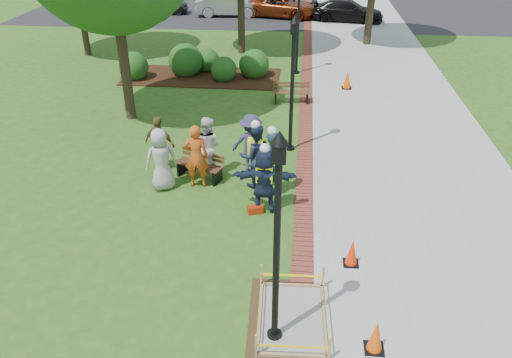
# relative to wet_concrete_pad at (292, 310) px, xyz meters

# --- Properties ---
(ground) EXTENTS (100.00, 100.00, 0.00)m
(ground) POSITION_rel_wet_concrete_pad_xyz_m (-1.56, 2.52, -0.23)
(ground) COLOR #285116
(ground) RESTS_ON ground
(sidewalk) EXTENTS (6.00, 60.00, 0.02)m
(sidewalk) POSITION_rel_wet_concrete_pad_xyz_m (3.44, 12.52, -0.22)
(sidewalk) COLOR #9E9E99
(sidewalk) RESTS_ON ground
(brick_edging) EXTENTS (0.50, 60.00, 0.03)m
(brick_edging) POSITION_rel_wet_concrete_pad_xyz_m (0.19, 12.52, -0.22)
(brick_edging) COLOR maroon
(brick_edging) RESTS_ON ground
(mulch_bed) EXTENTS (7.00, 3.00, 0.05)m
(mulch_bed) POSITION_rel_wet_concrete_pad_xyz_m (-4.56, 14.52, -0.21)
(mulch_bed) COLOR #381E0F
(mulch_bed) RESTS_ON ground
(parking_lot) EXTENTS (36.00, 12.00, 0.01)m
(parking_lot) POSITION_rel_wet_concrete_pad_xyz_m (-1.56, 29.52, -0.23)
(parking_lot) COLOR black
(parking_lot) RESTS_ON ground
(wet_concrete_pad) EXTENTS (1.78, 2.36, 0.55)m
(wet_concrete_pad) POSITION_rel_wet_concrete_pad_xyz_m (0.00, 0.00, 0.00)
(wet_concrete_pad) COLOR #47331E
(wet_concrete_pad) RESTS_ON ground
(bench_near) EXTENTS (1.48, 0.96, 0.77)m
(bench_near) POSITION_rel_wet_concrete_pad_xyz_m (-2.88, 5.37, 0.01)
(bench_near) COLOR brown
(bench_near) RESTS_ON ground
(bench_far) EXTENTS (1.47, 0.59, 0.78)m
(bench_far) POSITION_rel_wet_concrete_pad_xyz_m (-0.42, 11.74, 0.01)
(bench_far) COLOR brown
(bench_far) RESTS_ON ground
(cone_front) EXTENTS (0.36, 0.36, 0.71)m
(cone_front) POSITION_rel_wet_concrete_pad_xyz_m (1.52, -0.61, 0.11)
(cone_front) COLOR black
(cone_front) RESTS_ON ground
(cone_back) EXTENTS (0.34, 0.34, 0.68)m
(cone_back) POSITION_rel_wet_concrete_pad_xyz_m (1.27, 1.81, 0.09)
(cone_back) COLOR black
(cone_back) RESTS_ON ground
(cone_far) EXTENTS (0.41, 0.41, 0.81)m
(cone_far) POSITION_rel_wet_concrete_pad_xyz_m (1.89, 13.60, 0.16)
(cone_far) COLOR black
(cone_far) RESTS_ON ground
(toolbox) EXTENTS (0.44, 0.33, 0.20)m
(toolbox) POSITION_rel_wet_concrete_pad_xyz_m (-1.09, 3.69, -0.14)
(toolbox) COLOR #97250B
(toolbox) RESTS_ON ground
(lamp_near) EXTENTS (0.28, 0.28, 4.26)m
(lamp_near) POSITION_rel_wet_concrete_pad_xyz_m (-0.31, -0.48, 2.25)
(lamp_near) COLOR black
(lamp_near) RESTS_ON ground
(lamp_mid) EXTENTS (0.28, 0.28, 4.26)m
(lamp_mid) POSITION_rel_wet_concrete_pad_xyz_m (-0.31, 7.52, 2.25)
(lamp_mid) COLOR black
(lamp_mid) RESTS_ON ground
(lamp_far) EXTENTS (0.28, 0.28, 4.26)m
(lamp_far) POSITION_rel_wet_concrete_pad_xyz_m (-0.31, 15.52, 2.25)
(lamp_far) COLOR black
(lamp_far) RESTS_ON ground
(shrub_a) EXTENTS (1.32, 1.32, 1.32)m
(shrub_a) POSITION_rel_wet_concrete_pad_xyz_m (-7.54, 14.01, -0.23)
(shrub_a) COLOR #174313
(shrub_a) RESTS_ON ground
(shrub_b) EXTENTS (1.56, 1.56, 1.56)m
(shrub_b) POSITION_rel_wet_concrete_pad_xyz_m (-5.34, 14.79, -0.23)
(shrub_b) COLOR #174313
(shrub_b) RESTS_ON ground
(shrub_c) EXTENTS (1.14, 1.14, 1.14)m
(shrub_c) POSITION_rel_wet_concrete_pad_xyz_m (-3.50, 14.21, -0.23)
(shrub_c) COLOR #174313
(shrub_c) RESTS_ON ground
(shrub_d) EXTENTS (1.36, 1.36, 1.36)m
(shrub_d) POSITION_rel_wet_concrete_pad_xyz_m (-2.21, 14.81, -0.23)
(shrub_d) COLOR #174313
(shrub_d) RESTS_ON ground
(shrub_e) EXTENTS (1.14, 1.14, 1.14)m
(shrub_e) POSITION_rel_wet_concrete_pad_xyz_m (-4.46, 15.46, -0.23)
(shrub_e) COLOR #174313
(shrub_e) RESTS_ON ground
(casual_person_a) EXTENTS (0.68, 0.60, 1.80)m
(casual_person_a) POSITION_rel_wet_concrete_pad_xyz_m (-3.79, 4.72, 0.67)
(casual_person_a) COLOR #A0A0A0
(casual_person_a) RESTS_ON ground
(casual_person_b) EXTENTS (0.63, 0.43, 1.86)m
(casual_person_b) POSITION_rel_wet_concrete_pad_xyz_m (-2.85, 4.94, 0.70)
(casual_person_b) COLOR #C64B17
(casual_person_b) RESTS_ON ground
(casual_person_c) EXTENTS (0.65, 0.51, 1.79)m
(casual_person_c) POSITION_rel_wet_concrete_pad_xyz_m (-2.68, 5.67, 0.66)
(casual_person_c) COLOR silver
(casual_person_c) RESTS_ON ground
(casual_person_d) EXTENTS (0.62, 0.50, 1.69)m
(casual_person_d) POSITION_rel_wet_concrete_pad_xyz_m (-4.12, 5.81, 0.61)
(casual_person_d) COLOR brown
(casual_person_d) RESTS_ON ground
(casual_person_e) EXTENTS (0.63, 0.46, 1.82)m
(casual_person_e) POSITION_rel_wet_concrete_pad_xyz_m (-1.42, 5.91, 0.68)
(casual_person_e) COLOR #322F53
(casual_person_e) RESTS_ON ground
(hivis_worker_a) EXTENTS (0.59, 0.39, 1.94)m
(hivis_worker_a) POSITION_rel_wet_concrete_pad_xyz_m (-0.86, 3.84, 0.73)
(hivis_worker_a) COLOR #192242
(hivis_worker_a) RESTS_ON ground
(hivis_worker_b) EXTENTS (0.69, 0.54, 2.03)m
(hivis_worker_b) POSITION_rel_wet_concrete_pad_xyz_m (-0.74, 4.71, 0.76)
(hivis_worker_b) COLOR #192242
(hivis_worker_b) RESTS_ON ground
(hivis_worker_c) EXTENTS (0.68, 0.53, 2.01)m
(hivis_worker_c) POSITION_rel_wet_concrete_pad_xyz_m (-1.21, 5.11, 0.75)
(hivis_worker_c) COLOR #1C2F4A
(hivis_worker_c) RESTS_ON ground
(parked_car_a) EXTENTS (2.74, 4.70, 1.44)m
(parked_car_a) POSITION_rel_wet_concrete_pad_xyz_m (-10.04, 27.86, -0.23)
(parked_car_a) COLOR #242426
(parked_car_a) RESTS_ON ground
(parked_car_b) EXTENTS (2.52, 5.09, 1.61)m
(parked_car_b) POSITION_rel_wet_concrete_pad_xyz_m (-5.17, 27.63, -0.23)
(parked_car_b) COLOR #A1A1A6
(parked_car_b) RESTS_ON ground
(parked_car_c) EXTENTS (3.04, 4.99, 1.52)m
(parked_car_c) POSITION_rel_wet_concrete_pad_xyz_m (-1.63, 27.69, -0.23)
(parked_car_c) COLOR maroon
(parked_car_c) RESTS_ON ground
(parked_car_d) EXTENTS (2.54, 4.69, 1.46)m
(parked_car_d) POSITION_rel_wet_concrete_pad_xyz_m (2.72, 26.77, -0.23)
(parked_car_d) COLOR black
(parked_car_d) RESTS_ON ground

